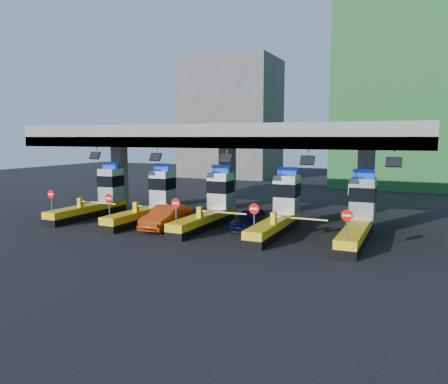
% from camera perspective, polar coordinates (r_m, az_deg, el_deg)
% --- Properties ---
extents(ground, '(120.00, 120.00, 0.00)m').
position_cam_1_polar(ground, '(30.69, -1.84, -4.43)').
color(ground, black).
rests_on(ground, ground).
extents(toll_canopy, '(28.00, 12.09, 7.00)m').
position_cam_1_polar(toll_canopy, '(32.66, 0.35, 7.10)').
color(toll_canopy, slate).
rests_on(toll_canopy, ground).
extents(toll_lane_far_left, '(4.43, 8.00, 4.16)m').
position_cam_1_polar(toll_lane_far_left, '(36.16, -16.02, -0.69)').
color(toll_lane_far_left, black).
rests_on(toll_lane_far_left, ground).
extents(toll_lane_left, '(4.43, 8.00, 4.16)m').
position_cam_1_polar(toll_lane_left, '(33.16, -9.42, -1.20)').
color(toll_lane_left, black).
rests_on(toll_lane_left, ground).
extents(toll_lane_center, '(4.43, 8.00, 4.16)m').
position_cam_1_polar(toll_lane_center, '(30.69, -1.62, -1.78)').
color(toll_lane_center, black).
rests_on(toll_lane_center, ground).
extents(toll_lane_right, '(4.43, 8.00, 4.16)m').
position_cam_1_polar(toll_lane_right, '(28.88, 7.34, -2.41)').
color(toll_lane_right, black).
rests_on(toll_lane_right, ground).
extents(toll_lane_far_right, '(4.43, 8.00, 4.16)m').
position_cam_1_polar(toll_lane_far_right, '(27.86, 17.23, -3.03)').
color(toll_lane_far_right, black).
rests_on(toll_lane_far_right, ground).
extents(bg_building_scaffold, '(18.00, 12.00, 28.00)m').
position_cam_1_polar(bg_building_scaffold, '(59.50, 23.65, 14.15)').
color(bg_building_scaffold, '#1E5926').
rests_on(bg_building_scaffold, ground).
extents(bg_building_concrete, '(14.00, 10.00, 18.00)m').
position_cam_1_polar(bg_building_concrete, '(68.68, 0.93, 9.54)').
color(bg_building_concrete, '#4C4C49').
rests_on(bg_building_concrete, ground).
extents(van, '(1.74, 4.21, 1.42)m').
position_cam_1_polar(van, '(29.47, 3.46, -3.52)').
color(van, black).
rests_on(van, ground).
extents(red_car, '(1.87, 4.87, 1.58)m').
position_cam_1_polar(red_car, '(29.89, -7.51, -3.26)').
color(red_car, '#A3350C').
rests_on(red_car, ground).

